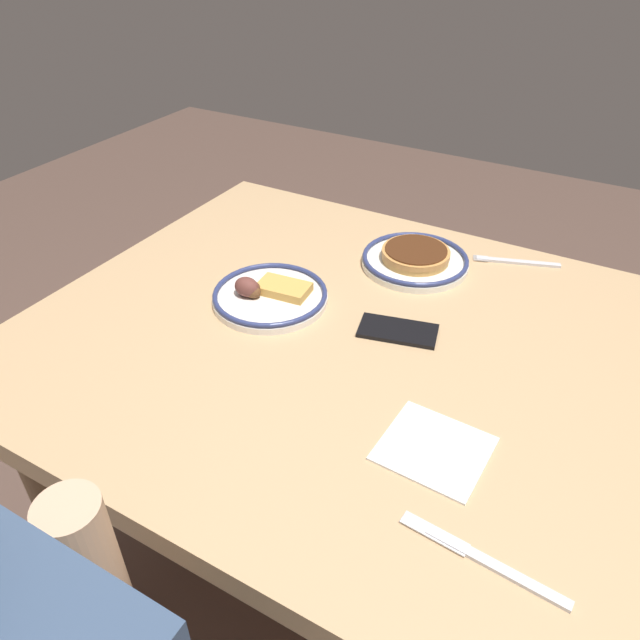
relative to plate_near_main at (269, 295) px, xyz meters
The scene contains 8 objects.
ground_plane 0.80m from the plate_near_main, behind, with size 6.00×6.00×0.00m, color brown.
dining_table 0.23m from the plate_near_main, behind, with size 1.21×0.99×0.76m.
plate_near_main is the anchor object (origin of this frame).
plate_center_pancakes 0.34m from the plate_near_main, 126.15° to the right, with size 0.23×0.23×0.04m.
cell_phone 0.27m from the plate_near_main, behind, with size 0.14×0.07×0.01m, color black.
paper_napkin 0.48m from the plate_near_main, 154.03° to the left, with size 0.15×0.14×0.00m, color white.
fork_near 0.55m from the plate_near_main, 134.79° to the right, with size 0.18×0.08×0.01m.
butter_knife 0.64m from the plate_near_main, 147.26° to the left, with size 0.22×0.04×0.01m.
Camera 1 is at (-0.37, 0.79, 1.42)m, focal length 33.53 mm.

